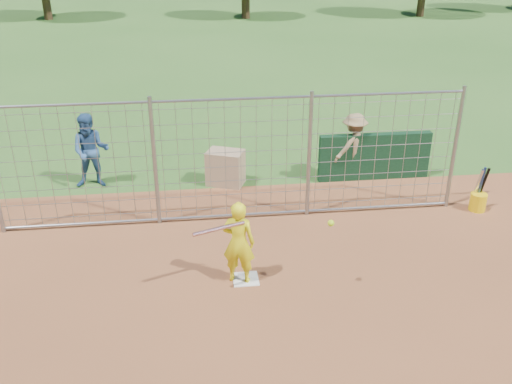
{
  "coord_description": "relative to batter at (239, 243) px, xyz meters",
  "views": [
    {
      "loc": [
        -0.8,
        -8.2,
        5.48
      ],
      "look_at": [
        0.3,
        0.8,
        1.15
      ],
      "focal_mm": 40.0,
      "sensor_mm": 36.0,
      "label": 1
    }
  ],
  "objects": [
    {
      "name": "batter",
      "position": [
        0.0,
        0.0,
        0.0
      ],
      "size": [
        0.62,
        0.5,
        1.47
      ],
      "primitive_type": "imported",
      "rotation": [
        0.0,
        0.0,
        2.84
      ],
      "color": "yellow",
      "rests_on": "ground"
    },
    {
      "name": "dugout_wall",
      "position": [
        3.51,
        3.81,
        -0.19
      ],
      "size": [
        2.6,
        0.2,
        1.1
      ],
      "primitive_type": "cube",
      "color": "#11381E",
      "rests_on": "ground"
    },
    {
      "name": "ground",
      "position": [
        0.11,
        0.21,
        -0.74
      ],
      "size": [
        100.0,
        100.0,
        0.0
      ],
      "primitive_type": "plane",
      "color": "#2D591E",
      "rests_on": "ground"
    },
    {
      "name": "equipment_in_play",
      "position": [
        0.09,
        -0.34,
        0.47
      ],
      "size": [
        2.18,
        0.45,
        0.19
      ],
      "color": "silver",
      "rests_on": "ground"
    },
    {
      "name": "bystander_a",
      "position": [
        -2.9,
        4.18,
        0.12
      ],
      "size": [
        0.84,
        0.66,
        1.7
      ],
      "primitive_type": "imported",
      "rotation": [
        0.0,
        0.0,
        -0.01
      ],
      "color": "#2A5080",
      "rests_on": "ground"
    },
    {
      "name": "backstop_fence",
      "position": [
        0.11,
        2.21,
        0.52
      ],
      "size": [
        9.08,
        0.08,
        2.6
      ],
      "color": "gray",
      "rests_on": "ground"
    },
    {
      "name": "bucket_with_bats",
      "position": [
        5.18,
        1.96,
        -0.49
      ],
      "size": [
        0.34,
        0.38,
        0.97
      ],
      "color": "yellow",
      "rests_on": "ground"
    },
    {
      "name": "equipment_bin",
      "position": [
        0.07,
        3.92,
        -0.34
      ],
      "size": [
        0.95,
        0.81,
        0.8
      ],
      "primitive_type": "cube",
      "rotation": [
        0.0,
        0.0,
        -0.39
      ],
      "color": "tan",
      "rests_on": "ground"
    },
    {
      "name": "home_plate",
      "position": [
        0.11,
        0.01,
        -0.73
      ],
      "size": [
        0.43,
        0.43,
        0.02
      ],
      "primitive_type": "cube",
      "color": "silver",
      "rests_on": "ground"
    },
    {
      "name": "bystander_c",
      "position": [
        3.02,
        3.89,
        0.05
      ],
      "size": [
        1.17,
        0.98,
        1.57
      ],
      "primitive_type": "imported",
      "rotation": [
        0.0,
        0.0,
        3.61
      ],
      "color": "#8E734D",
      "rests_on": "ground"
    }
  ]
}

